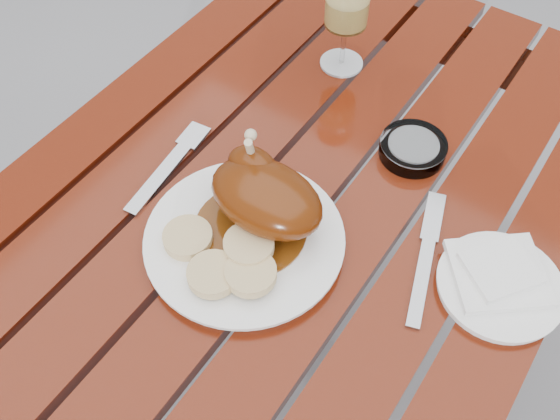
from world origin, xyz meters
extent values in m
plane|color=slate|center=(0.00, 0.00, 0.00)|extent=(60.00, 60.00, 0.00)
cube|color=#671F0C|center=(0.00, 0.00, 0.38)|extent=(0.80, 1.20, 0.75)
cylinder|color=white|center=(-0.01, -0.13, 0.76)|extent=(0.37, 0.37, 0.02)
cylinder|color=#582A0A|center=(-0.01, -0.11, 0.77)|extent=(0.16, 0.16, 0.00)
ellipsoid|color=#612207|center=(0.00, -0.08, 0.82)|extent=(0.17, 0.11, 0.09)
ellipsoid|color=#612207|center=(-0.04, -0.06, 0.83)|extent=(0.08, 0.06, 0.07)
cylinder|color=#C6B28C|center=(-0.04, -0.05, 0.85)|extent=(0.02, 0.04, 0.09)
cylinder|color=tan|center=(-0.07, -0.18, 0.78)|extent=(0.07, 0.07, 0.02)
cylinder|color=tan|center=(0.00, -0.21, 0.78)|extent=(0.07, 0.07, 0.02)
cylinder|color=tan|center=(0.04, -0.18, 0.78)|extent=(0.07, 0.07, 0.02)
cylinder|color=tan|center=(0.02, -0.15, 0.79)|extent=(0.07, 0.07, 0.02)
cylinder|color=#F0CF6D|center=(-0.09, 0.28, 0.84)|extent=(0.10, 0.10, 0.18)
cylinder|color=white|center=(0.32, 0.01, 0.76)|extent=(0.21, 0.21, 0.01)
cube|color=white|center=(0.31, 0.02, 0.77)|extent=(0.17, 0.17, 0.01)
cylinder|color=#B2B7BC|center=(0.11, 0.16, 0.76)|extent=(0.11, 0.11, 0.03)
cube|color=gray|center=(-0.19, -0.09, 0.75)|extent=(0.04, 0.19, 0.01)
cube|color=gray|center=(0.22, -0.02, 0.75)|extent=(0.08, 0.19, 0.01)
camera|label=1|loc=(0.31, -0.51, 1.49)|focal=40.00mm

